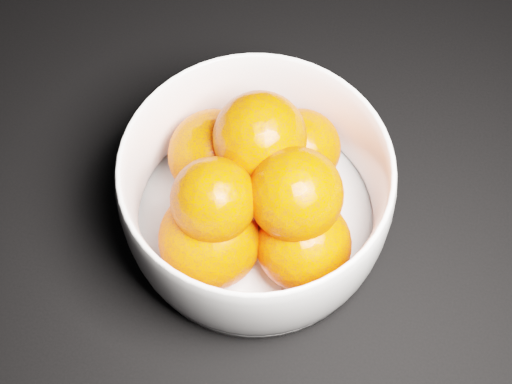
# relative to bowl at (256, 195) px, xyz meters

# --- Properties ---
(bowl) EXTENTS (0.22, 0.22, 0.10)m
(bowl) POSITION_rel_bowl_xyz_m (0.00, 0.00, 0.00)
(bowl) COLOR white
(bowl) RESTS_ON ground
(orange_pile) EXTENTS (0.16, 0.17, 0.12)m
(orange_pile) POSITION_rel_bowl_xyz_m (-0.00, -0.00, 0.01)
(orange_pile) COLOR #FF4200
(orange_pile) RESTS_ON bowl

